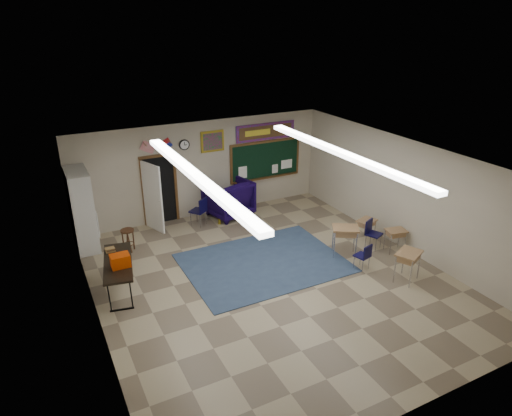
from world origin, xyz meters
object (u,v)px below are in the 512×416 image
student_desk_front_left (345,240)px  folding_table (120,275)px  wooden_stool (128,240)px  wingback_armchair (228,198)px  student_desk_front_right (366,229)px

student_desk_front_left → folding_table: bearing=-158.5°
student_desk_front_left → wooden_stool: size_ratio=1.34×
wingback_armchair → folding_table: (-3.99, -2.83, -0.17)m
student_desk_front_left → student_desk_front_right: 1.14m
student_desk_front_left → wooden_stool: 5.79m
wingback_armchair → folding_table: 4.89m
student_desk_front_left → wooden_stool: student_desk_front_left is taller
folding_table → student_desk_front_right: bearing=6.0°
wingback_armchair → student_desk_front_right: size_ratio=2.01×
student_desk_front_left → folding_table: (-5.64, 0.99, -0.04)m
wingback_armchair → student_desk_front_left: wingback_armchair is taller
student_desk_front_left → student_desk_front_right: size_ratio=1.32×
student_desk_front_right → wooden_stool: student_desk_front_right is taller
student_desk_front_right → wooden_stool: 6.56m
folding_table → wooden_stool: 1.96m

